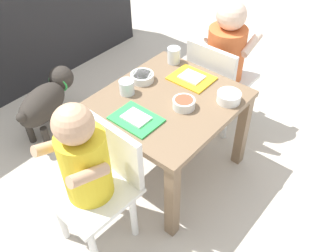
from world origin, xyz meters
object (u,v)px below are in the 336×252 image
Objects in this scene: food_tray_right at (192,78)px; cereal_bowl_left_side at (185,103)px; dining_table at (168,113)px; food_tray_left at (136,119)px; water_cup_right at (127,88)px; seated_child_right at (225,54)px; water_cup_left at (174,56)px; dog at (47,100)px; veggie_bowl_far at (142,77)px; veggie_bowl_near at (229,97)px; seated_child_left at (88,164)px.

cereal_bowl_left_side reaches higher than food_tray_right.
food_tray_left reaches higher than dining_table.
cereal_bowl_left_side is at bearing -151.71° from food_tray_right.
food_tray_left is 0.18m from water_cup_right.
water_cup_right reaches higher than food_tray_left.
seated_child_right is at bearing 0.25° from food_tray_right.
water_cup_left reaches higher than dining_table.
dining_table is 0.20m from food_tray_left.
dining_table is at bearing -75.60° from dog.
food_tray_left is 0.27m from veggie_bowl_far.
veggie_bowl_near is at bearing -145.09° from seated_child_right.
seated_child_right is 0.63m from food_tray_left.
seated_child_left is at bearing -173.44° from food_tray_left.
veggie_bowl_far reaches higher than dog.
seated_child_left is 1.60× the size of dog.
dog is 4.73× the size of cereal_bowl_left_side.
water_cup_left is 0.37m from veggie_bowl_near.
food_tray_left is at bearing -180.00° from food_tray_right.
water_cup_right is 0.25m from cereal_bowl_left_side.
dog is 0.70m from food_tray_left.
seated_child_left is at bearing -154.36° from water_cup_right.
seated_child_right is 0.46m from cereal_bowl_left_side.
food_tray_right is 0.21m from veggie_bowl_near.
veggie_bowl_far reaches higher than food_tray_left.
cereal_bowl_left_side is at bearing -7.85° from seated_child_left.
water_cup_right is at bearing 121.84° from veggie_bowl_near.
dog is 0.81m from cereal_bowl_left_side.
veggie_bowl_far is 1.05× the size of veggie_bowl_near.
food_tray_left is 0.44m from water_cup_left.
dining_table is at bearing 126.57° from veggie_bowl_near.
food_tray_left is 2.51× the size of water_cup_left.
seated_child_left is (-0.45, -0.02, 0.07)m from dining_table.
dog is at bearing 110.20° from veggie_bowl_near.
dining_table is 0.20m from food_tray_right.
seated_child_left is 0.52m from veggie_bowl_far.
veggie_bowl_near is (-0.30, -0.21, 0.02)m from seated_child_right.
water_cup_right reaches higher than veggie_bowl_far.
dining_table is 0.27m from veggie_bowl_near.
food_tray_right is 0.20m from cereal_bowl_left_side.
seated_child_left is 6.65× the size of veggie_bowl_far.
seated_child_right is at bearing -46.49° from dog.
seated_child_left is 0.27m from food_tray_left.
water_cup_left reaches higher than veggie_bowl_near.
dining_table is 0.20m from water_cup_right.
dining_table is 5.86× the size of veggie_bowl_near.
veggie_bowl_near reaches higher than veggie_bowl_far.
food_tray_right is (0.18, 0.01, 0.08)m from dining_table.
dining_table is 0.46m from seated_child_left.
veggie_bowl_near is (-0.09, -0.36, -0.01)m from water_cup_left.
water_cup_left is at bearing 19.69° from food_tray_left.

